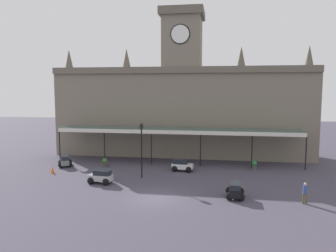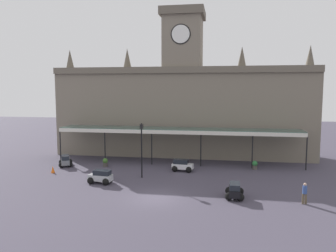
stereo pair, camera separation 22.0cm
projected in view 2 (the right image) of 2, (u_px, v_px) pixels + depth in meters
ground_plane at (155, 198)px, 27.35m from camera, size 140.00×140.00×0.00m
station_building at (183, 106)px, 44.46m from camera, size 33.37×5.61×18.89m
entrance_canopy at (178, 130)px, 39.92m from camera, size 28.80×3.26×4.16m
car_silver_estate at (101, 177)px, 31.62m from camera, size 2.33×1.69×1.27m
car_grey_estate at (66, 161)px, 38.68m from camera, size 2.14×2.43×1.27m
car_black_estate at (235, 191)px, 27.42m from camera, size 1.57×2.27×1.27m
car_white_estate at (182, 166)px, 36.25m from camera, size 2.34×1.71×1.27m
pedestrian_crossing_forecourt at (305, 193)px, 25.91m from camera, size 0.39×0.34×1.67m
victorian_lamppost at (142, 144)px, 33.31m from camera, size 0.30×0.30×5.51m
traffic_cone at (53, 170)px, 35.57m from camera, size 0.40×0.40×0.71m
planter_forecourt_centre at (255, 165)px, 37.09m from camera, size 0.60×0.60×0.96m
planter_near_kerb at (105, 162)px, 38.45m from camera, size 0.60×0.60×0.96m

